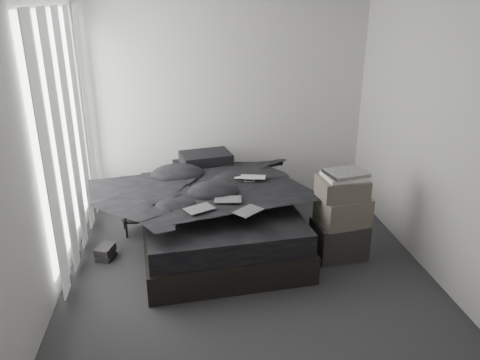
{
  "coord_description": "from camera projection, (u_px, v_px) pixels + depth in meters",
  "views": [
    {
      "loc": [
        -0.6,
        -3.86,
        2.58
      ],
      "look_at": [
        0.0,
        0.8,
        0.75
      ],
      "focal_mm": 35.0,
      "sensor_mm": 36.0,
      "label": 1
    }
  ],
  "objects": [
    {
      "name": "floor",
      "position": [
        250.0,
        281.0,
        4.57
      ],
      "size": [
        3.6,
        4.2,
        0.01
      ],
      "primitive_type": "cube",
      "color": "#2E2E30",
      "rests_on": "ground"
    },
    {
      "name": "wall_back",
      "position": [
        227.0,
        104.0,
        6.04
      ],
      "size": [
        3.6,
        0.01,
        2.6
      ],
      "primitive_type": "cube",
      "color": "beige",
      "rests_on": "ground"
    },
    {
      "name": "wall_front",
      "position": [
        320.0,
        295.0,
        2.16
      ],
      "size": [
        3.6,
        0.01,
        2.6
      ],
      "primitive_type": "cube",
      "color": "beige",
      "rests_on": "ground"
    },
    {
      "name": "wall_left",
      "position": [
        38.0,
        163.0,
        3.89
      ],
      "size": [
        0.01,
        4.2,
        2.6
      ],
      "primitive_type": "cube",
      "color": "beige",
      "rests_on": "ground"
    },
    {
      "name": "wall_right",
      "position": [
        444.0,
        147.0,
        4.32
      ],
      "size": [
        0.01,
        4.2,
        2.6
      ],
      "primitive_type": "cube",
      "color": "beige",
      "rests_on": "ground"
    },
    {
      "name": "window_left",
      "position": [
        64.0,
        129.0,
        4.7
      ],
      "size": [
        0.02,
        2.0,
        2.3
      ],
      "primitive_type": "cube",
      "color": "white",
      "rests_on": "wall_left"
    },
    {
      "name": "curtain_left",
      "position": [
        70.0,
        136.0,
        4.74
      ],
      "size": [
        0.06,
        2.12,
        2.48
      ],
      "primitive_type": "cube",
      "color": "white",
      "rests_on": "wall_left"
    },
    {
      "name": "bed",
      "position": [
        216.0,
        230.0,
        5.26
      ],
      "size": [
        1.82,
        2.28,
        0.29
      ],
      "primitive_type": "cube",
      "rotation": [
        0.0,
        0.0,
        0.1
      ],
      "color": "black",
      "rests_on": "floor"
    },
    {
      "name": "mattress",
      "position": [
        216.0,
        209.0,
        5.17
      ],
      "size": [
        1.75,
        2.22,
        0.23
      ],
      "primitive_type": "cube",
      "rotation": [
        0.0,
        0.0,
        0.1
      ],
      "color": "black",
      "rests_on": "bed"
    },
    {
      "name": "duvet",
      "position": [
        216.0,
        191.0,
        5.03
      ],
      "size": [
        1.75,
        1.97,
        0.25
      ],
      "primitive_type": "imported",
      "rotation": [
        0.0,
        0.0,
        0.1
      ],
      "color": "black",
      "rests_on": "mattress"
    },
    {
      "name": "pillow_lower",
      "position": [
        200.0,
        169.0,
        5.84
      ],
      "size": [
        0.68,
        0.5,
        0.15
      ],
      "primitive_type": "cube",
      "rotation": [
        0.0,
        0.0,
        0.1
      ],
      "color": "black",
      "rests_on": "mattress"
    },
    {
      "name": "pillow_upper",
      "position": [
        206.0,
        158.0,
        5.79
      ],
      "size": [
        0.67,
        0.53,
        0.13
      ],
      "primitive_type": "cube",
      "rotation": [
        0.0,
        0.0,
        0.2
      ],
      "color": "black",
      "rests_on": "pillow_lower"
    },
    {
      "name": "laptop",
      "position": [
        250.0,
        173.0,
        5.16
      ],
      "size": [
        0.38,
        0.29,
        0.03
      ],
      "primitive_type": "imported",
      "rotation": [
        0.0,
        0.0,
        -0.22
      ],
      "color": "silver",
      "rests_on": "duvet"
    },
    {
      "name": "comic_a",
      "position": [
        199.0,
        201.0,
        4.46
      ],
      "size": [
        0.32,
        0.28,
        0.01
      ],
      "primitive_type": "cube",
      "rotation": [
        0.0,
        0.0,
        0.48
      ],
      "color": "black",
      "rests_on": "duvet"
    },
    {
      "name": "comic_b",
      "position": [
        228.0,
        192.0,
        4.66
      ],
      "size": [
        0.29,
        0.21,
        0.01
      ],
      "primitive_type": "cube",
      "rotation": [
        0.0,
        0.0,
        -0.11
      ],
      "color": "black",
      "rests_on": "duvet"
    },
    {
      "name": "comic_c",
      "position": [
        248.0,
        202.0,
        4.41
      ],
      "size": [
        0.32,
        0.31,
        0.01
      ],
      "primitive_type": "cube",
      "rotation": [
        0.0,
        0.0,
        0.71
      ],
      "color": "black",
      "rests_on": "duvet"
    },
    {
      "name": "side_stand",
      "position": [
        135.0,
        208.0,
        5.44
      ],
      "size": [
        0.38,
        0.38,
        0.6
      ],
      "primitive_type": "cylinder",
      "rotation": [
        0.0,
        0.0,
        0.21
      ],
      "color": "black",
      "rests_on": "floor"
    },
    {
      "name": "papers",
      "position": [
        133.0,
        184.0,
        5.32
      ],
      "size": [
        0.28,
        0.24,
        0.01
      ],
      "primitive_type": "cube",
      "rotation": [
        0.0,
        0.0,
        0.39
      ],
      "color": "white",
      "rests_on": "side_stand"
    },
    {
      "name": "floor_books",
      "position": [
        105.0,
        252.0,
        4.95
      ],
      "size": [
        0.2,
        0.25,
        0.15
      ],
      "primitive_type": "cube",
      "rotation": [
        0.0,
        0.0,
        -0.24
      ],
      "color": "black",
      "rests_on": "floor"
    },
    {
      "name": "box_lower",
      "position": [
        339.0,
        239.0,
        4.96
      ],
      "size": [
        0.56,
        0.46,
        0.39
      ],
      "primitive_type": "cube",
      "rotation": [
        0.0,
        0.0,
        0.11
      ],
      "color": "black",
      "rests_on": "floor"
    },
    {
      "name": "box_mid",
      "position": [
        343.0,
        210.0,
        4.83
      ],
      "size": [
        0.55,
        0.47,
        0.3
      ],
      "primitive_type": "cube",
      "rotation": [
        0.0,
        0.0,
        0.18
      ],
      "color": "#5B5348",
      "rests_on": "box_lower"
    },
    {
      "name": "box_upper",
      "position": [
        342.0,
        188.0,
        4.75
      ],
      "size": [
        0.49,
        0.4,
        0.2
      ],
      "primitive_type": "cube",
      "rotation": [
        0.0,
        0.0,
        0.05
      ],
      "color": "#5B5348",
      "rests_on": "box_mid"
    },
    {
      "name": "art_book_white",
      "position": [
        344.0,
        176.0,
        4.7
      ],
      "size": [
        0.43,
        0.36,
        0.04
      ],
      "primitive_type": "cube",
      "rotation": [
        0.0,
        0.0,
        0.11
      ],
      "color": "silver",
      "rests_on": "box_upper"
    },
    {
      "name": "art_book_snake",
      "position": [
        346.0,
        173.0,
        4.68
      ],
      "size": [
        0.44,
        0.38,
        0.04
      ],
      "primitive_type": "cube",
      "rotation": [
        0.0,
        0.0,
        0.21
      ],
      "color": "silver",
      "rests_on": "art_book_white"
    }
  ]
}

